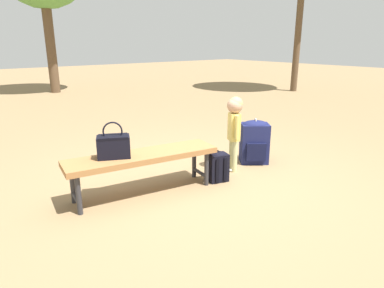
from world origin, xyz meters
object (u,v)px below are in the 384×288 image
at_px(child_standing, 234,122).
at_px(backpack_small, 218,165).
at_px(park_bench, 143,159).
at_px(handbag, 114,145).
at_px(backpack_large, 254,140).

bearing_deg(child_standing, backpack_small, -161.62).
distance_m(park_bench, handbag, 0.35).
bearing_deg(park_bench, backpack_small, -15.64).
relative_size(park_bench, handbag, 4.47).
bearing_deg(backpack_large, park_bench, 177.59).
relative_size(park_bench, backpack_large, 2.70).
height_order(park_bench, handbag, handbag).
bearing_deg(backpack_small, park_bench, 164.36).
bearing_deg(backpack_large, handbag, 175.82).
height_order(child_standing, backpack_small, child_standing).
distance_m(handbag, backpack_small, 1.24).
bearing_deg(handbag, park_bench, -14.37).
distance_m(park_bench, backpack_large, 1.68).
relative_size(handbag, backpack_large, 0.61).
xyz_separation_m(park_bench, child_standing, (1.24, -0.11, 0.23)).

